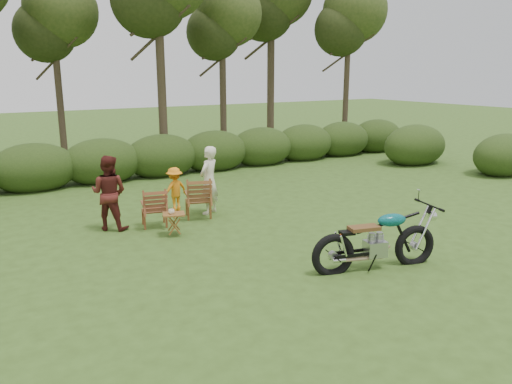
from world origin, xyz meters
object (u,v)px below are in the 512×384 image
cup (171,211)px  child (176,211)px  adult_a (210,213)px  motorcycle (374,268)px  lawn_chair_left (155,226)px  lawn_chair_right (199,217)px  adult_b (112,229)px  side_table (174,224)px

cup → child: size_ratio=0.11×
cup → adult_a: (1.46, 1.14, -0.54)m
motorcycle → lawn_chair_left: 5.09m
lawn_chair_left → lawn_chair_right: bearing=-160.6°
motorcycle → adult_a: 4.82m
motorcycle → adult_b: (-3.37, 4.75, 0.00)m
lawn_chair_right → adult_b: adult_b is taller
side_table → adult_b: 1.58m
side_table → child: size_ratio=0.44×
lawn_chair_right → adult_a: 0.41m
child → motorcycle: bearing=93.5°
motorcycle → side_table: bearing=137.8°
lawn_chair_left → child: child is taller
side_table → child: 1.97m
lawn_chair_right → side_table: 1.45m
cup → adult_a: bearing=38.0°
motorcycle → cup: bearing=138.4°
cup → adult_b: 1.62m
lawn_chair_left → adult_a: adult_a is taller
lawn_chair_right → child: bearing=-53.1°
motorcycle → adult_b: adult_b is taller
lawn_chair_right → motorcycle: bearing=124.9°
lawn_chair_left → adult_b: adult_b is taller
lawn_chair_left → child: (0.90, 0.93, 0.00)m
lawn_chair_right → lawn_chair_left: 1.16m
motorcycle → child: (-1.57, 5.38, 0.00)m
adult_a → lawn_chair_left: bearing=-20.9°
motorcycle → child: motorcycle is taller
side_table → cup: bearing=178.0°
adult_a → adult_b: (-2.44, 0.03, 0.00)m
lawn_chair_right → adult_a: size_ratio=0.58×
motorcycle → cup: 4.34m
motorcycle → adult_b: size_ratio=1.37×
lawn_chair_left → side_table: bearing=111.3°
lawn_chair_right → cup: cup is taller
cup → child: cup is taller
cup → side_table: bearing=-2.0°
adult_a → adult_b: 2.44m
lawn_chair_right → adult_b: 2.07m
motorcycle → lawn_chair_left: bearing=133.6°
adult_b → child: bearing=-120.6°
side_table → child: child is taller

